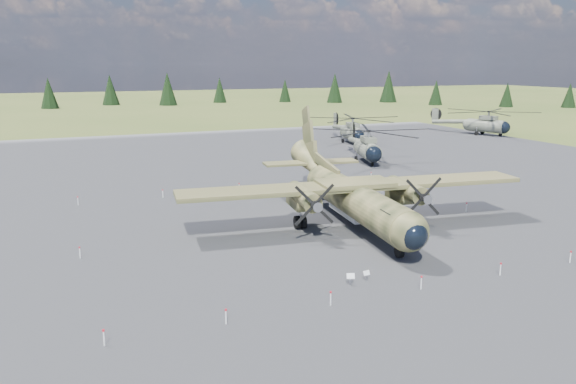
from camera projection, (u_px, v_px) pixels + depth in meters
name	position (u px, v px, depth m)	size (l,w,h in m)	color
ground	(300.00, 232.00, 44.78)	(500.00, 500.00, 0.00)	brown
apron	(258.00, 204.00, 53.79)	(120.00, 120.00, 0.04)	slate
transport_plane	(350.00, 191.00, 46.75)	(29.06, 26.26, 9.56)	#30371D
helicopter_near	(368.00, 139.00, 75.52)	(21.97, 22.44, 4.50)	gray
helicopter_mid	(352.00, 125.00, 94.02)	(20.15, 21.56, 4.39)	gray
helicopter_far	(486.00, 118.00, 104.77)	(23.81, 23.81, 4.58)	gray
info_placard_left	(350.00, 277.00, 33.89)	(0.53, 0.36, 0.77)	gray
info_placard_right	(366.00, 274.00, 34.60)	(0.45, 0.23, 0.67)	gray
barrier_fence	(295.00, 227.00, 44.42)	(33.12, 29.62, 0.85)	white
treeline	(260.00, 202.00, 34.94)	(320.88, 315.85, 10.97)	black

